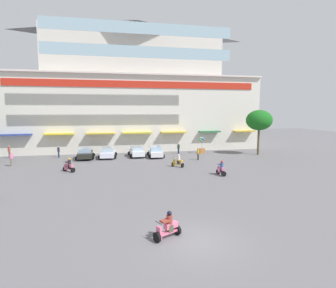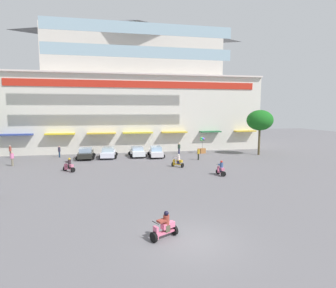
% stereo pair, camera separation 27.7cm
% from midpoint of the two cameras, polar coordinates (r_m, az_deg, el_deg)
% --- Properties ---
extents(ground_plane, '(128.00, 128.00, 0.00)m').
position_cam_midpoint_polar(ground_plane, '(26.73, -2.91, -7.17)').
color(ground_plane, slate).
extents(colonial_building, '(41.03, 19.08, 22.25)m').
position_cam_midpoint_polar(colonial_building, '(49.85, -7.29, 10.81)').
color(colonial_building, silver).
rests_on(colonial_building, ground).
extents(plaza_tree_1, '(3.90, 3.36, 6.60)m').
position_cam_midpoint_polar(plaza_tree_1, '(42.44, 18.22, 4.68)').
color(plaza_tree_1, brown).
rests_on(plaza_tree_1, ground).
extents(parked_car_0, '(2.48, 4.11, 1.47)m').
position_cam_midpoint_polar(parked_car_0, '(38.94, -16.99, -1.87)').
color(parked_car_0, black).
rests_on(parked_car_0, ground).
extents(parked_car_1, '(2.59, 4.23, 1.46)m').
position_cam_midpoint_polar(parked_car_1, '(38.93, -12.56, -1.75)').
color(parked_car_1, silver).
rests_on(parked_car_1, ground).
extents(parked_car_2, '(2.46, 4.15, 1.43)m').
position_cam_midpoint_polar(parked_car_2, '(39.31, -6.70, -1.56)').
color(parked_car_2, silver).
rests_on(parked_car_2, ground).
extents(parked_car_3, '(2.42, 4.31, 1.49)m').
position_cam_midpoint_polar(parked_car_3, '(38.77, -2.80, -1.61)').
color(parked_car_3, silver).
rests_on(parked_car_3, ground).
extents(scooter_rider_0, '(0.59, 1.37, 1.54)m').
position_cam_midpoint_polar(scooter_rider_0, '(28.41, 10.72, -5.13)').
color(scooter_rider_0, black).
rests_on(scooter_rider_0, ground).
extents(scooter_rider_3, '(1.39, 1.31, 1.53)m').
position_cam_midpoint_polar(scooter_rider_3, '(31.92, 1.82, -3.67)').
color(scooter_rider_3, black).
rests_on(scooter_rider_3, ground).
extents(scooter_rider_4, '(1.41, 1.38, 1.53)m').
position_cam_midpoint_polar(scooter_rider_4, '(31.31, -20.10, -4.33)').
color(scooter_rider_4, black).
rests_on(scooter_rider_4, ground).
extents(scooter_rider_5, '(1.55, 1.14, 1.43)m').
position_cam_midpoint_polar(scooter_rider_5, '(14.69, -0.59, -16.91)').
color(scooter_rider_5, black).
rests_on(scooter_rider_5, ground).
extents(pedestrian_0, '(0.43, 0.43, 1.65)m').
position_cam_midpoint_polar(pedestrian_0, '(36.58, 6.06, -1.83)').
color(pedestrian_0, black).
rests_on(pedestrian_0, ground).
extents(pedestrian_1, '(0.45, 0.45, 1.78)m').
position_cam_midpoint_polar(pedestrian_1, '(43.73, -30.26, -1.20)').
color(pedestrian_1, '#4A3E3A').
rests_on(pedestrian_1, ground).
extents(pedestrian_2, '(0.53, 0.53, 1.60)m').
position_cam_midpoint_polar(pedestrian_2, '(41.72, 2.00, -0.78)').
color(pedestrian_2, '#1E2145').
rests_on(pedestrian_2, ground).
extents(pedestrian_3, '(0.52, 0.52, 1.70)m').
position_cam_midpoint_polar(pedestrian_3, '(37.19, -29.93, -2.57)').
color(pedestrian_3, '#776F5B').
rests_on(pedestrian_3, ground).
extents(pedestrian_4, '(0.42, 0.42, 1.64)m').
position_cam_midpoint_polar(pedestrian_4, '(41.13, -21.94, -1.33)').
color(pedestrian_4, '#182E48').
rests_on(pedestrian_4, ground).
extents(balloon_vendor_cart, '(1.01, 0.83, 2.53)m').
position_cam_midpoint_polar(balloon_vendor_cart, '(42.32, 6.83, -0.26)').
color(balloon_vendor_cart, '#A26837').
rests_on(balloon_vendor_cart, ground).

